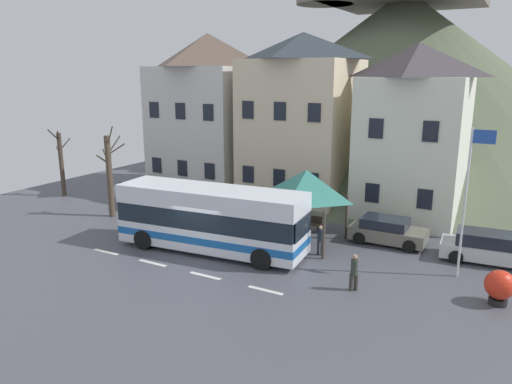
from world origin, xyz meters
The scene contains 17 objects.
ground_plane centered at (0.00, 0.00, -0.03)m, with size 40.00×60.00×0.07m.
townhouse_00 centered at (-7.65, 12.39, 5.69)m, with size 6.90×6.85×11.39m.
townhouse_01 centered at (-0.10, 12.23, 5.59)m, with size 6.70×6.53×11.17m.
townhouse_02 centered at (7.26, 11.75, 5.16)m, with size 5.77×5.56×10.31m.
hilltop_castle centered at (1.99, 29.97, 8.47)m, with size 43.26×43.26×24.67m.
transit_bus centered at (-0.01, 1.32, 1.61)m, with size 9.72×3.45×3.20m.
bus_shelter centered at (3.61, 4.62, 3.13)m, with size 3.60×3.60×3.89m.
parked_car_00 centered at (12.22, 6.40, 0.70)m, with size 4.57×2.16×1.43m.
parked_car_01 centered at (-9.48, 6.88, 0.66)m, with size 4.60×2.34×1.33m.
parked_car_02 centered at (7.35, 6.71, 0.66)m, with size 3.85×1.99×1.33m.
pedestrian_00 centered at (4.95, 3.37, 0.88)m, with size 0.31×0.30×1.50m.
pedestrian_01 centered at (7.63, 0.34, 0.80)m, with size 0.33×0.30×1.56m.
public_bench centered at (2.95, 6.57, 0.47)m, with size 1.52×0.48×0.87m.
flagpole centered at (11.24, 3.91, 3.80)m, with size 0.95×0.10×6.50m.
harbour_buoy centered at (12.88, 1.84, 0.76)m, with size 1.13×1.13×1.38m.
bare_tree_00 centered at (-8.75, 3.25, 2.60)m, with size 1.97×0.89×5.65m.
bare_tree_01 centered at (-15.48, 5.24, 2.40)m, with size 1.20×1.91×4.95m.
Camera 1 is at (13.11, -17.62, 8.69)m, focal length 34.12 mm.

